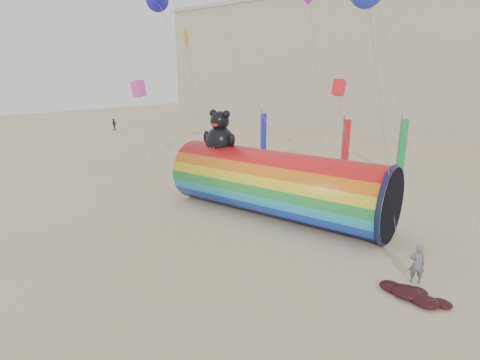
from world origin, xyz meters
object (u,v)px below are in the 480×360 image
Objects in this scene: windsock_assembly at (275,182)px; kite_handler at (417,264)px; hotel_building at (340,64)px; fabric_bundle at (412,294)px.

kite_handler is at bearing -20.94° from windsock_assembly.
hotel_building reaches higher than fabric_bundle.
windsock_assembly is 5.17× the size of fabric_bundle.
kite_handler is (22.50, -45.94, -9.48)m from hotel_building.
kite_handler is at bearing 97.84° from fabric_bundle.
hotel_building is at bearing -88.14° from kite_handler.
kite_handler is 1.47m from fabric_bundle.
kite_handler is at bearing -63.91° from hotel_building.
hotel_building is 53.38m from fabric_bundle.
windsock_assembly is 9.42m from kite_handler.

